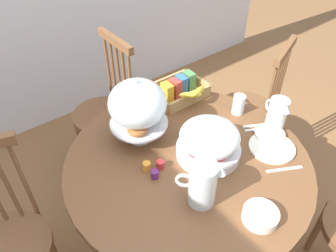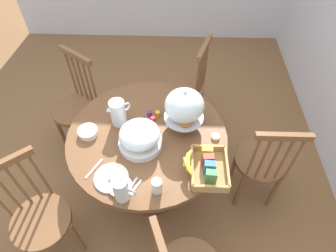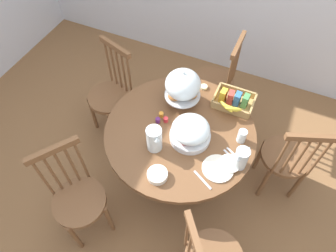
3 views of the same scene
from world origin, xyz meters
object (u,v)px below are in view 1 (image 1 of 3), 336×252
object	(u,v)px
dining_table	(186,189)
pastry_stand_with_dome	(138,106)
windsor_chair_near_window	(8,245)
china_plate_large	(272,147)
cereal_bowl	(260,216)
windsor_chair_far_side	(250,111)
milk_pitcher	(276,116)
fruit_platter_covered	(209,141)
windsor_chair_host_seat	(106,114)
cereal_basket	(180,90)
china_plate_small	(270,133)
butter_dish	(132,107)
orange_juice_pitcher	(202,186)
drinking_glass	(239,104)

from	to	relation	value
dining_table	pastry_stand_with_dome	world-z (taller)	pastry_stand_with_dome
windsor_chair_near_window	pastry_stand_with_dome	distance (m)	0.88
china_plate_large	cereal_bowl	xyz separation A→B (m)	(-0.35, -0.22, 0.02)
windsor_chair_far_side	milk_pitcher	distance (m)	0.64
fruit_platter_covered	windsor_chair_far_side	bearing A→B (deg)	23.77
windsor_chair_near_window	windsor_chair_host_seat	bearing A→B (deg)	34.29
windsor_chair_far_side	cereal_bowl	distance (m)	1.12
fruit_platter_covered	cereal_basket	distance (m)	0.48
dining_table	china_plate_large	xyz separation A→B (m)	(0.36, -0.20, 0.23)
fruit_platter_covered	dining_table	bearing A→B (deg)	159.08
windsor_chair_near_window	china_plate_small	bearing A→B (deg)	-18.97
windsor_chair_host_seat	butter_dish	xyz separation A→B (m)	(-0.01, -0.39, 0.30)
dining_table	windsor_chair_host_seat	distance (m)	0.87
milk_pitcher	butter_dish	xyz separation A→B (m)	(-0.48, 0.59, -0.07)
pastry_stand_with_dome	butter_dish	world-z (taller)	pastry_stand_with_dome
pastry_stand_with_dome	cereal_bowl	bearing A→B (deg)	-81.39
orange_juice_pitcher	china_plate_large	bearing A→B (deg)	1.78
orange_juice_pitcher	cereal_bowl	distance (m)	0.25
china_plate_large	fruit_platter_covered	bearing A→B (deg)	149.47
milk_pitcher	cereal_basket	xyz separation A→B (m)	(-0.20, 0.51, -0.04)
cereal_basket	drinking_glass	size ratio (longest dim) A/B	2.87
pastry_stand_with_dome	cereal_basket	bearing A→B (deg)	21.31
orange_juice_pitcher	windsor_chair_near_window	bearing A→B (deg)	144.37
windsor_chair_near_window	dining_table	bearing A→B (deg)	-19.98
drinking_glass	butter_dish	bearing A→B (deg)	138.04
dining_table	windsor_chair_far_side	xyz separation A→B (m)	(0.82, 0.29, -0.06)
dining_table	windsor_chair_host_seat	bearing A→B (deg)	88.57
windsor_chair_near_window	pastry_stand_with_dome	bearing A→B (deg)	-3.15
pastry_stand_with_dome	china_plate_large	xyz separation A→B (m)	(0.46, -0.45, -0.19)
windsor_chair_host_seat	fruit_platter_covered	world-z (taller)	windsor_chair_host_seat
windsor_chair_near_window	cereal_bowl	world-z (taller)	windsor_chair_near_window
fruit_platter_covered	cereal_bowl	xyz separation A→B (m)	(-0.08, -0.38, -0.06)
windsor_chair_near_window	china_plate_small	size ratio (longest dim) A/B	6.50
orange_juice_pitcher	cereal_bowl	xyz separation A→B (m)	(0.12, -0.21, -0.07)
china_plate_large	butter_dish	bearing A→B (deg)	117.42
orange_juice_pitcher	pastry_stand_with_dome	bearing A→B (deg)	87.78
orange_juice_pitcher	butter_dish	xyz separation A→B (m)	(0.12, 0.69, -0.08)
windsor_chair_host_seat	pastry_stand_with_dome	distance (m)	0.79
windsor_chair_near_window	butter_dish	distance (m)	0.90
cereal_bowl	pastry_stand_with_dome	bearing A→B (deg)	98.61
orange_juice_pitcher	china_plate_large	world-z (taller)	orange_juice_pitcher
milk_pitcher	windsor_chair_far_side	bearing A→B (deg)	49.25
pastry_stand_with_dome	drinking_glass	bearing A→B (deg)	-16.66
windsor_chair_far_side	pastry_stand_with_dome	xyz separation A→B (m)	(-0.92, -0.03, 0.49)
dining_table	cereal_bowl	xyz separation A→B (m)	(0.01, -0.42, 0.25)
fruit_platter_covered	butter_dish	size ratio (longest dim) A/B	5.00
windsor_chair_host_seat	fruit_platter_covered	xyz separation A→B (m)	(0.07, -0.91, 0.37)
pastry_stand_with_dome	cereal_bowl	size ratio (longest dim) A/B	2.46
cereal_bowl	cereal_basket	bearing A→B (deg)	71.52
drinking_glass	milk_pitcher	bearing A→B (deg)	-77.28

